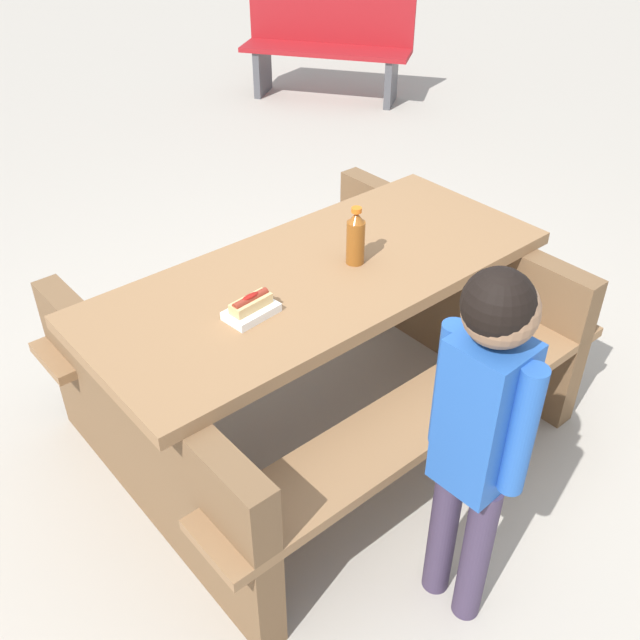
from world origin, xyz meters
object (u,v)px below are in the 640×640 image
object	(u,v)px
picnic_table	(320,337)
park_bench_near	(328,46)
child_in_coat	(481,416)
soda_bottle	(356,238)
hotdog_tray	(251,308)

from	to	relation	value
picnic_table	park_bench_near	distance (m)	4.33
child_in_coat	park_bench_near	bearing A→B (deg)	-106.84
soda_bottle	hotdog_tray	size ratio (longest dim) A/B	1.09
park_bench_near	hotdog_tray	bearing A→B (deg)	65.43
soda_bottle	child_in_coat	xyz separation A→B (m)	(0.05, 0.96, -0.04)
hotdog_tray	park_bench_near	xyz separation A→B (m)	(-1.92, -4.21, -0.33)
soda_bottle	child_in_coat	world-z (taller)	child_in_coat
hotdog_tray	picnic_table	bearing A→B (deg)	-149.47
soda_bottle	park_bench_near	xyz separation A→B (m)	(-1.46, -4.01, -0.40)
picnic_table	park_bench_near	size ratio (longest dim) A/B	1.49
picnic_table	soda_bottle	size ratio (longest dim) A/B	9.51
child_in_coat	hotdog_tray	bearing A→B (deg)	-61.26
picnic_table	soda_bottle	bearing A→B (deg)	-176.11
picnic_table	soda_bottle	distance (m)	0.43
soda_bottle	park_bench_near	distance (m)	4.29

